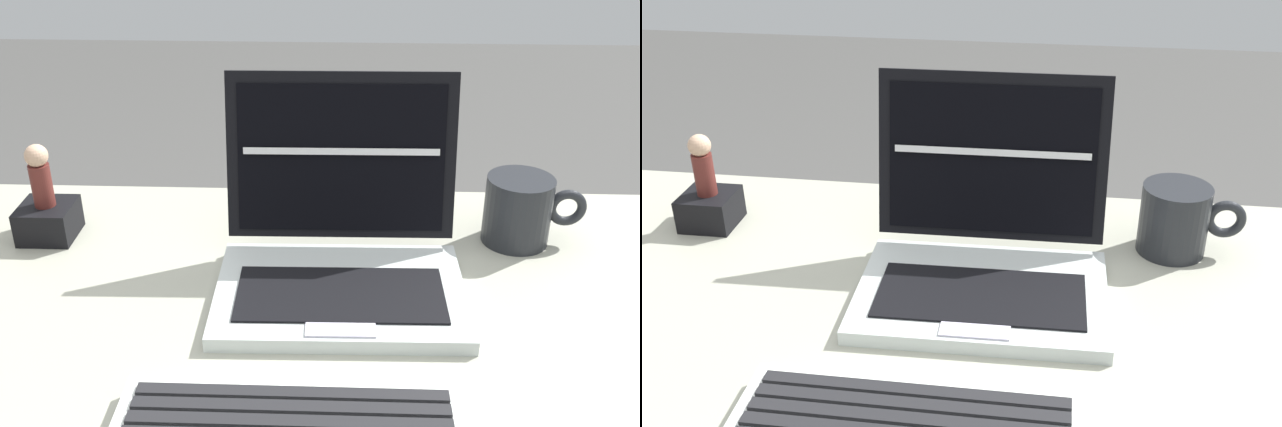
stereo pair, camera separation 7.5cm
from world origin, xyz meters
TOP-DOWN VIEW (x-y plane):
  - desk at (0.00, 0.00)m, footprint 1.55×0.72m
  - laptop_front at (-0.07, 0.09)m, footprint 0.31×0.26m
  - figurine_stand at (-0.48, 0.19)m, footprint 0.07×0.07m
  - figurine at (-0.48, 0.19)m, footprint 0.03×0.03m
  - coffee_mug at (0.17, 0.21)m, footprint 0.14×0.09m

SIDE VIEW (x-z plane):
  - desk at x=0.00m, z-range 0.29..1.01m
  - figurine_stand at x=-0.48m, z-range 0.72..0.77m
  - coffee_mug at x=0.17m, z-range 0.72..0.82m
  - laptop_front at x=-0.07m, z-range 0.65..0.90m
  - figurine at x=-0.48m, z-range 0.77..0.86m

